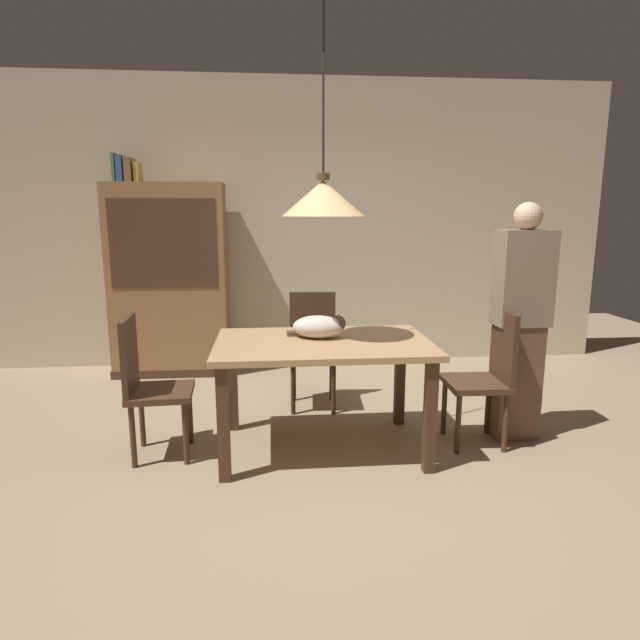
{
  "coord_description": "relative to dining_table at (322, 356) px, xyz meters",
  "views": [
    {
      "loc": [
        -0.33,
        -2.99,
        1.57
      ],
      "look_at": [
        -0.0,
        0.6,
        0.85
      ],
      "focal_mm": 30.14,
      "sensor_mm": 36.0,
      "label": 1
    }
  ],
  "objects": [
    {
      "name": "chair_left_side",
      "position": [
        -1.13,
        -0.0,
        -0.14
      ],
      "size": [
        0.42,
        0.42,
        0.93
      ],
      "color": "#472D1E",
      "rests_on": "ground"
    },
    {
      "name": "ground",
      "position": [
        0.0,
        -0.4,
        -0.65
      ],
      "size": [
        10.0,
        10.0,
        0.0
      ],
      "primitive_type": "plane",
      "color": "#998466"
    },
    {
      "name": "hutch_bookcase",
      "position": [
        -1.31,
        1.92,
        0.24
      ],
      "size": [
        1.12,
        0.45,
        1.85
      ],
      "color": "olive",
      "rests_on": "ground"
    },
    {
      "name": "back_wall",
      "position": [
        0.0,
        2.25,
        0.8
      ],
      "size": [
        6.4,
        0.1,
        2.9
      ],
      "primitive_type": "cube",
      "color": "beige",
      "rests_on": "ground"
    },
    {
      "name": "book_green_slim",
      "position": [
        -1.75,
        1.92,
        1.33
      ],
      "size": [
        0.03,
        0.2,
        0.26
      ],
      "primitive_type": "cube",
      "color": "#427A4C",
      "rests_on": "hutch_bookcase"
    },
    {
      "name": "cat_sleeping",
      "position": [
        -0.01,
        0.09,
        0.18
      ],
      "size": [
        0.4,
        0.28,
        0.16
      ],
      "color": "beige",
      "rests_on": "dining_table"
    },
    {
      "name": "book_brown_thick",
      "position": [
        -1.62,
        1.92,
        1.31
      ],
      "size": [
        0.06,
        0.24,
        0.22
      ],
      "primitive_type": "cube",
      "color": "brown",
      "rests_on": "hutch_bookcase"
    },
    {
      "name": "book_yellow_short",
      "position": [
        -1.55,
        1.92,
        1.29
      ],
      "size": [
        0.04,
        0.2,
        0.18
      ],
      "primitive_type": "cube",
      "color": "gold",
      "rests_on": "hutch_bookcase"
    },
    {
      "name": "dining_table",
      "position": [
        0.0,
        0.0,
        0.0
      ],
      "size": [
        1.4,
        0.9,
        0.75
      ],
      "color": "tan",
      "rests_on": "ground"
    },
    {
      "name": "person_standing",
      "position": [
        1.38,
        0.08,
        0.18
      ],
      "size": [
        0.36,
        0.22,
        1.64
      ],
      "color": "brown",
      "rests_on": "ground"
    },
    {
      "name": "book_blue_wide",
      "position": [
        -1.69,
        1.92,
        1.32
      ],
      "size": [
        0.06,
        0.24,
        0.24
      ],
      "primitive_type": "cube",
      "color": "#384C93",
      "rests_on": "hutch_bookcase"
    },
    {
      "name": "chair_far_back",
      "position": [
        0.01,
        0.88,
        -0.14
      ],
      "size": [
        0.42,
        0.42,
        0.93
      ],
      "color": "#472D1E",
      "rests_on": "ground"
    },
    {
      "name": "chair_right_side",
      "position": [
        1.13,
        -0.0,
        -0.14
      ],
      "size": [
        0.41,
        0.41,
        0.93
      ],
      "color": "#472D1E",
      "rests_on": "ground"
    },
    {
      "name": "pendant_lamp",
      "position": [
        -0.0,
        0.0,
        1.01
      ],
      "size": [
        0.52,
        0.52,
        1.3
      ],
      "color": "#E5B775"
    }
  ]
}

